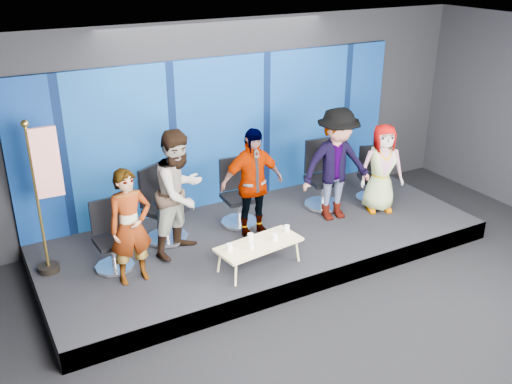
{
  "coord_description": "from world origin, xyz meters",
  "views": [
    {
      "loc": [
        -4.05,
        -4.65,
        4.59
      ],
      "look_at": [
        -0.16,
        2.4,
        1.09
      ],
      "focal_mm": 40.0,
      "sensor_mm": 36.0,
      "label": 1
    }
  ],
  "objects_px": {
    "mug_e": "(287,228)",
    "flag_stand": "(46,194)",
    "panelist_e": "(382,168)",
    "chair_a": "(112,247)",
    "chair_d": "(322,185)",
    "coffee_table": "(259,245)",
    "panelist_a": "(130,227)",
    "mug_d": "(275,237)",
    "mug_b": "(252,246)",
    "chair_e": "(371,182)",
    "mug_c": "(251,237)",
    "panelist_b": "(180,193)",
    "panelist_d": "(336,165)",
    "mug_a": "(229,248)",
    "chair_c": "(238,203)",
    "chair_b": "(163,217)",
    "panelist_c": "(252,184)"
  },
  "relations": [
    {
      "from": "chair_e",
      "to": "chair_a",
      "type": "bearing_deg",
      "value": -157.1
    },
    {
      "from": "chair_c",
      "to": "mug_e",
      "type": "xyz_separation_m",
      "value": [
        0.16,
        -1.29,
        0.07
      ]
    },
    {
      "from": "mug_c",
      "to": "mug_e",
      "type": "xyz_separation_m",
      "value": [
        0.6,
        -0.01,
        -0.0
      ]
    },
    {
      "from": "coffee_table",
      "to": "panelist_d",
      "type": "bearing_deg",
      "value": 22.97
    },
    {
      "from": "chair_c",
      "to": "panelist_d",
      "type": "relative_size",
      "value": 0.57
    },
    {
      "from": "panelist_b",
      "to": "mug_c",
      "type": "height_order",
      "value": "panelist_b"
    },
    {
      "from": "mug_a",
      "to": "mug_d",
      "type": "bearing_deg",
      "value": -2.97
    },
    {
      "from": "chair_a",
      "to": "panelist_d",
      "type": "relative_size",
      "value": 0.53
    },
    {
      "from": "chair_c",
      "to": "mug_c",
      "type": "xyz_separation_m",
      "value": [
        -0.44,
        -1.28,
        0.07
      ]
    },
    {
      "from": "panelist_e",
      "to": "mug_e",
      "type": "relative_size",
      "value": 16.21
    },
    {
      "from": "panelist_c",
      "to": "flag_stand",
      "type": "height_order",
      "value": "flag_stand"
    },
    {
      "from": "chair_a",
      "to": "chair_d",
      "type": "distance_m",
      "value": 3.87
    },
    {
      "from": "mug_a",
      "to": "mug_e",
      "type": "distance_m",
      "value": 1.02
    },
    {
      "from": "mug_b",
      "to": "mug_d",
      "type": "xyz_separation_m",
      "value": [
        0.42,
        0.06,
        0.01
      ]
    },
    {
      "from": "mug_c",
      "to": "mug_e",
      "type": "height_order",
      "value": "mug_c"
    },
    {
      "from": "mug_b",
      "to": "flag_stand",
      "type": "bearing_deg",
      "value": 149.42
    },
    {
      "from": "flag_stand",
      "to": "panelist_e",
      "type": "bearing_deg",
      "value": -5.41
    },
    {
      "from": "chair_e",
      "to": "flag_stand",
      "type": "height_order",
      "value": "flag_stand"
    },
    {
      "from": "chair_d",
      "to": "flag_stand",
      "type": "height_order",
      "value": "flag_stand"
    },
    {
      "from": "panelist_a",
      "to": "mug_b",
      "type": "distance_m",
      "value": 1.68
    },
    {
      "from": "chair_c",
      "to": "mug_c",
      "type": "distance_m",
      "value": 1.36
    },
    {
      "from": "chair_d",
      "to": "flag_stand",
      "type": "distance_m",
      "value": 4.66
    },
    {
      "from": "chair_b",
      "to": "mug_a",
      "type": "height_order",
      "value": "chair_b"
    },
    {
      "from": "panelist_d",
      "to": "panelist_e",
      "type": "height_order",
      "value": "panelist_d"
    },
    {
      "from": "chair_d",
      "to": "chair_e",
      "type": "height_order",
      "value": "chair_d"
    },
    {
      "from": "chair_e",
      "to": "mug_b",
      "type": "bearing_deg",
      "value": -137.23
    },
    {
      "from": "panelist_a",
      "to": "chair_b",
      "type": "distance_m",
      "value": 1.29
    },
    {
      "from": "panelist_b",
      "to": "flag_stand",
      "type": "height_order",
      "value": "flag_stand"
    },
    {
      "from": "panelist_d",
      "to": "mug_d",
      "type": "relative_size",
      "value": 20.16
    },
    {
      "from": "mug_a",
      "to": "flag_stand",
      "type": "xyz_separation_m",
      "value": [
        -2.11,
        1.32,
        0.75
      ]
    },
    {
      "from": "chair_c",
      "to": "mug_e",
      "type": "bearing_deg",
      "value": -80.25
    },
    {
      "from": "panelist_a",
      "to": "mug_d",
      "type": "height_order",
      "value": "panelist_a"
    },
    {
      "from": "panelist_b",
      "to": "mug_a",
      "type": "relative_size",
      "value": 18.21
    },
    {
      "from": "mug_c",
      "to": "flag_stand",
      "type": "relative_size",
      "value": 0.05
    },
    {
      "from": "chair_a",
      "to": "panelist_c",
      "type": "xyz_separation_m",
      "value": [
        2.23,
        -0.1,
        0.56
      ]
    },
    {
      "from": "panelist_c",
      "to": "coffee_table",
      "type": "bearing_deg",
      "value": -109.98
    },
    {
      "from": "coffee_table",
      "to": "mug_e",
      "type": "distance_m",
      "value": 0.56
    },
    {
      "from": "coffee_table",
      "to": "flag_stand",
      "type": "bearing_deg",
      "value": 152.8
    },
    {
      "from": "panelist_d",
      "to": "mug_e",
      "type": "distance_m",
      "value": 1.62
    },
    {
      "from": "chair_d",
      "to": "mug_a",
      "type": "relative_size",
      "value": 11.23
    },
    {
      "from": "coffee_table",
      "to": "panelist_c",
      "type": "bearing_deg",
      "value": 67.25
    },
    {
      "from": "panelist_b",
      "to": "panelist_a",
      "type": "bearing_deg",
      "value": 176.65
    },
    {
      "from": "mug_d",
      "to": "chair_d",
      "type": "bearing_deg",
      "value": 37.41
    },
    {
      "from": "mug_e",
      "to": "flag_stand",
      "type": "xyz_separation_m",
      "value": [
        -3.12,
        1.2,
        0.76
      ]
    },
    {
      "from": "panelist_b",
      "to": "panelist_c",
      "type": "xyz_separation_m",
      "value": [
        1.16,
        -0.07,
        -0.07
      ]
    },
    {
      "from": "panelist_c",
      "to": "panelist_e",
      "type": "relative_size",
      "value": 1.15
    },
    {
      "from": "chair_e",
      "to": "mug_d",
      "type": "distance_m",
      "value": 2.98
    },
    {
      "from": "coffee_table",
      "to": "mug_c",
      "type": "height_order",
      "value": "mug_c"
    },
    {
      "from": "panelist_a",
      "to": "panelist_d",
      "type": "xyz_separation_m",
      "value": [
        3.6,
        0.28,
        0.14
      ]
    },
    {
      "from": "chair_b",
      "to": "chair_c",
      "type": "bearing_deg",
      "value": -31.9
    }
  ]
}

